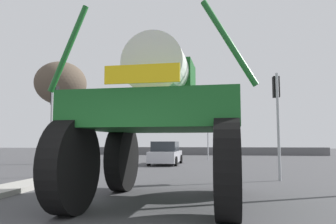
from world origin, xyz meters
The scene contains 9 objects.
ground_plane centered at (0.00, 18.00, 0.00)m, with size 120.00×120.00×0.00m, color #424244.
median_island centered at (-4.08, 5.17, 0.07)m, with size 1.15×8.08×0.15m, color #9E9B93.
oversize_sprayer centered at (0.74, 4.42, 1.98)m, with size 4.26×5.40×4.32m.
sedan_ahead centered at (-1.20, 17.88, 0.71)m, with size 1.93×4.12×1.52m.
traffic_signal_near_left centered at (-4.92, 9.71, 2.95)m, with size 0.24×0.54×4.04m.
traffic_signal_near_right centered at (4.48, 9.71, 3.05)m, with size 0.24×0.54×4.19m.
traffic_signal_far_left centered at (1.47, 24.54, 2.45)m, with size 0.24×0.55×3.37m.
bare_tree_left centered at (-8.63, 17.67, 5.56)m, with size 3.55×3.55×7.10m.
roadside_barrier centered at (0.00, 34.36, 0.45)m, with size 29.04×0.24×0.90m, color #59595B.
Camera 1 is at (2.00, -3.48, 1.46)m, focal length 34.63 mm.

